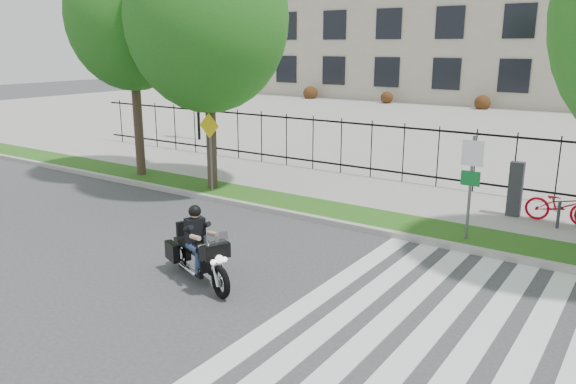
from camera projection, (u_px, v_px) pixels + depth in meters
The scene contains 13 objects.
ground at pixel (228, 273), 11.89m from camera, with size 120.00×120.00×0.00m, color #37373A.
curb at pixel (326, 221), 15.15m from camera, with size 60.00×0.20×0.15m, color #9F9C95.
grass_verge at pixel (341, 213), 15.83m from camera, with size 60.00×1.50×0.15m, color #255515.
sidewalk at pixel (380, 194), 17.82m from camera, with size 60.00×3.50×0.15m, color gray.
plaza at pixel (513, 129), 31.85m from camera, with size 80.00×34.00×0.10m, color gray.
crosswalk_stripes at pixel (451, 337), 9.26m from camera, with size 5.70×8.00×0.01m, color silver, non-canonical shape.
iron_fence at pixel (403, 153), 18.95m from camera, with size 30.00×0.06×2.00m, color black, non-canonical shape.
lamp_post_left at pixel (197, 76), 27.20m from camera, with size 1.06×0.70×4.25m.
street_tree_0 at pixel (131, 16), 18.91m from camera, with size 4.35×4.35×7.97m.
street_tree_1 at pixel (207, 18), 17.08m from camera, with size 5.03×5.03×8.22m.
sign_pole_regulatory at pixel (471, 175), 13.13m from camera, with size 0.50×0.09×2.50m.
sign_pole_warning at pixel (210, 142), 17.58m from camera, with size 0.78×0.09×2.49m.
motorcycle_rider at pixel (199, 252), 11.31m from camera, with size 2.34×1.27×1.91m.
Camera 1 is at (7.30, -8.41, 4.69)m, focal length 35.00 mm.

